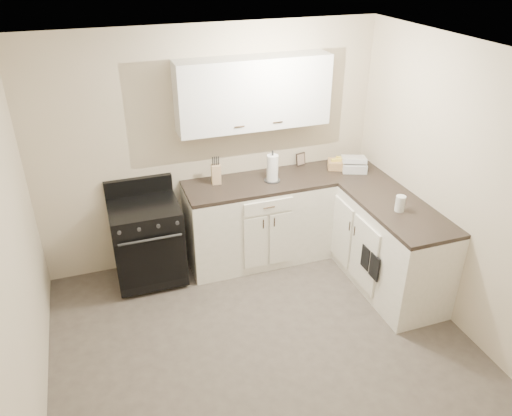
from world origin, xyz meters
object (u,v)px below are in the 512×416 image
object	(u,v)px
knife_block	(216,174)
countertop_grill	(354,166)
stove	(148,242)
wicker_basket	(340,165)
paper_towel	(272,168)

from	to	relation	value
knife_block	countertop_grill	xyz separation A→B (m)	(1.51, -0.17, -0.06)
knife_block	countertop_grill	bearing A→B (deg)	0.59
stove	wicker_basket	world-z (taller)	wicker_basket
stove	knife_block	xyz separation A→B (m)	(0.78, 0.14, 0.58)
paper_towel	wicker_basket	size ratio (longest dim) A/B	1.07
knife_block	countertop_grill	world-z (taller)	knife_block
stove	paper_towel	distance (m)	1.49
wicker_basket	countertop_grill	bearing A→B (deg)	-36.89
knife_block	stove	bearing A→B (deg)	-163.00
knife_block	wicker_basket	xyz separation A→B (m)	(1.39, -0.08, -0.06)
countertop_grill	paper_towel	bearing A→B (deg)	-160.26
knife_block	paper_towel	world-z (taller)	paper_towel
paper_towel	countertop_grill	size ratio (longest dim) A/B	1.11
stove	countertop_grill	world-z (taller)	countertop_grill
wicker_basket	countertop_grill	size ratio (longest dim) A/B	1.04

